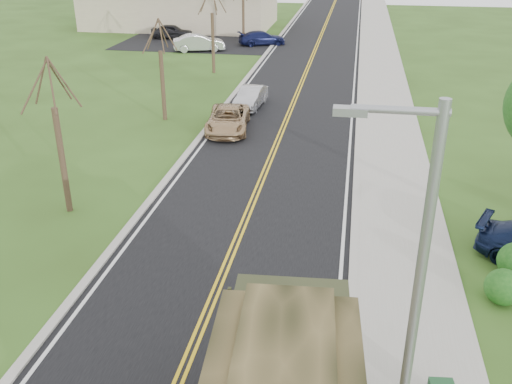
# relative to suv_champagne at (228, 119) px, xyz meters

# --- Properties ---
(road) EXTENTS (8.00, 120.00, 0.01)m
(road) POSITION_rel_suv_champagne_xyz_m (2.94, 19.33, -0.65)
(road) COLOR black
(road) RESTS_ON ground
(curb_right) EXTENTS (0.30, 120.00, 0.12)m
(curb_right) POSITION_rel_suv_champagne_xyz_m (7.09, 19.33, -0.59)
(curb_right) COLOR #9E998E
(curb_right) RESTS_ON ground
(sidewalk_right) EXTENTS (3.20, 120.00, 0.10)m
(sidewalk_right) POSITION_rel_suv_champagne_xyz_m (8.84, 19.33, -0.60)
(sidewalk_right) COLOR #9E998E
(sidewalk_right) RESTS_ON ground
(curb_left) EXTENTS (0.30, 120.00, 0.10)m
(curb_left) POSITION_rel_suv_champagne_xyz_m (-1.21, 19.33, -0.60)
(curb_left) COLOR #9E998E
(curb_left) RESTS_ON ground
(street_light) EXTENTS (1.65, 0.22, 8.00)m
(street_light) POSITION_rel_suv_champagne_xyz_m (7.84, -21.17, 3.78)
(street_light) COLOR gray
(street_light) RESTS_ON ground
(bare_tree_a) EXTENTS (1.93, 2.26, 6.08)m
(bare_tree_a) POSITION_rel_suv_champagne_xyz_m (-4.07, -10.67, 1.97)
(bare_tree_a) COLOR #38281C
(bare_tree_a) RESTS_ON ground
(bare_tree_b) EXTENTS (1.83, 2.14, 5.73)m
(bare_tree_b) POSITION_rel_suv_champagne_xyz_m (-4.07, 1.33, 1.82)
(bare_tree_b) COLOR #38281C
(bare_tree_b) RESTS_ON ground
(bare_tree_c) EXTENTS (2.04, 2.39, 6.42)m
(bare_tree_c) POSITION_rel_suv_champagne_xyz_m (-4.07, 13.33, 2.12)
(bare_tree_c) COLOR #38281C
(bare_tree_c) RESTS_ON ground
(bare_tree_d) EXTENTS (1.88, 2.20, 5.91)m
(bare_tree_d) POSITION_rel_suv_champagne_xyz_m (-4.07, 25.33, 1.90)
(bare_tree_d) COLOR #38281C
(bare_tree_d) RESTS_ON ground
(commercial_building) EXTENTS (25.50, 21.50, 5.65)m
(commercial_building) POSITION_rel_suv_champagne_xyz_m (-13.05, 35.30, 2.03)
(commercial_building) COLOR tan
(commercial_building) RESTS_ON ground
(suv_champagne) EXTENTS (2.70, 4.92, 1.31)m
(suv_champagne) POSITION_rel_suv_champagne_xyz_m (0.00, 0.00, 0.00)
(suv_champagne) COLOR tan
(suv_champagne) RESTS_ON ground
(sedan_silver) EXTENTS (1.66, 3.93, 1.26)m
(sedan_silver) POSITION_rel_suv_champagne_xyz_m (0.41, 4.67, -0.02)
(sedan_silver) COLOR #B1B1B6
(sedan_silver) RESTS_ON ground
(lot_car_dark) EXTENTS (4.29, 2.00, 1.42)m
(lot_car_dark) POSITION_rel_suv_champagne_xyz_m (-11.72, 27.08, 0.06)
(lot_car_dark) COLOR black
(lot_car_dark) RESTS_ON ground
(lot_car_silver) EXTENTS (4.86, 3.03, 1.51)m
(lot_car_silver) POSITION_rel_suv_champagne_xyz_m (-7.39, 21.33, 0.10)
(lot_car_silver) COLOR silver
(lot_car_silver) RESTS_ON ground
(lot_car_navy) EXTENTS (4.83, 3.49, 1.30)m
(lot_car_navy) POSITION_rel_suv_champagne_xyz_m (-2.27, 25.31, -0.00)
(lot_car_navy) COLOR #10143D
(lot_car_navy) RESTS_ON ground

